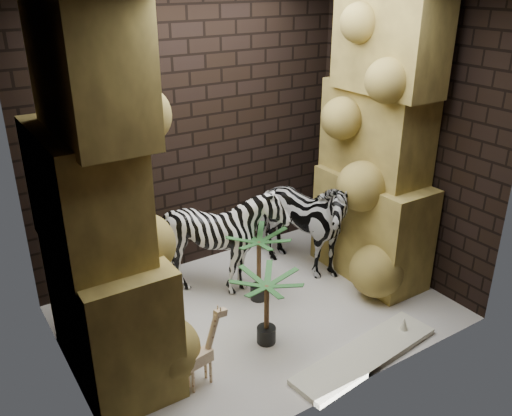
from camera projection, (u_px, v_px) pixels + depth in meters
floor at (258, 312)px, 5.19m from camera, size 3.50×3.50×0.00m
wall_back at (192, 132)px, 5.55m from camera, size 3.50×0.00×3.50m
wall_front at (360, 217)px, 3.63m from camera, size 3.50×0.00×3.50m
wall_left at (47, 211)px, 3.72m from camera, size 0.00×3.00×3.00m
wall_right at (403, 135)px, 5.46m from camera, size 0.00×3.00×3.00m
rock_pillar_left at (97, 200)px, 3.89m from camera, size 0.68×1.30×3.00m
rock_pillar_right at (379, 140)px, 5.29m from camera, size 0.58×1.25×3.00m
zebra_right at (297, 214)px, 5.67m from camera, size 0.94×1.27×1.34m
zebra_left at (223, 244)px, 5.36m from camera, size 1.01×1.22×1.05m
giraffe_toy at (198, 351)px, 4.15m from camera, size 0.35×0.17×0.66m
palm_front at (259, 267)px, 5.27m from camera, size 0.36×0.36×0.74m
palm_back at (267, 310)px, 4.65m from camera, size 0.36×0.36×0.68m
surfboard at (366, 355)px, 4.58m from camera, size 1.51×0.52×0.05m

